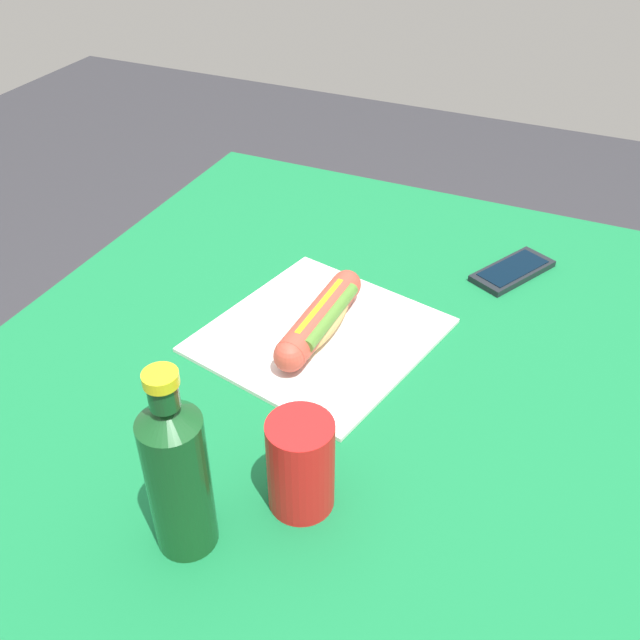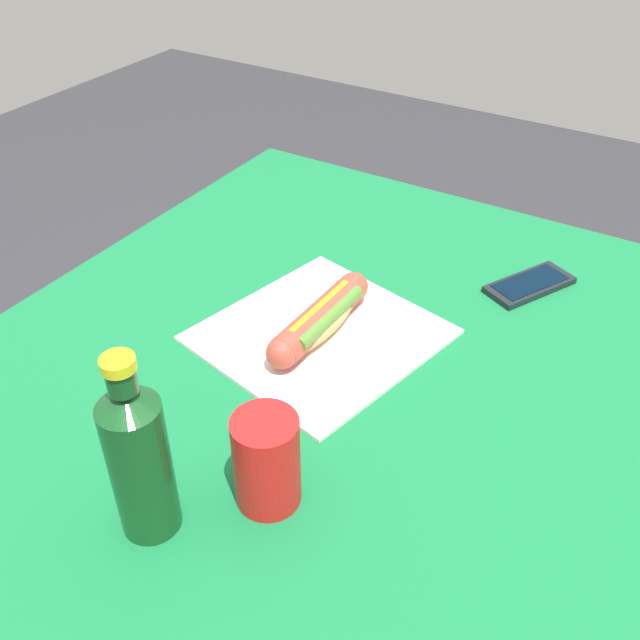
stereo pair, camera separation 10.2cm
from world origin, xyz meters
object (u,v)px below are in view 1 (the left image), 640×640
Objects in this scene: soda_bottle at (177,473)px; drinking_cup at (301,465)px; hot_dog at (321,319)px; cell_phone at (512,271)px.

drinking_cup is at bearing 136.49° from soda_bottle.
soda_bottle is (0.37, 0.01, 0.07)m from hot_dog.
hot_dog is 0.30m from drinking_cup.
soda_bottle reaches higher than drinking_cup.
hot_dog is 0.35m from cell_phone.
hot_dog reaches higher than cell_phone.
hot_dog is at bearing -37.87° from cell_phone.
hot_dog is 0.38m from soda_bottle.
hot_dog is 1.00× the size of soda_bottle.
hot_dog is 1.96× the size of drinking_cup.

